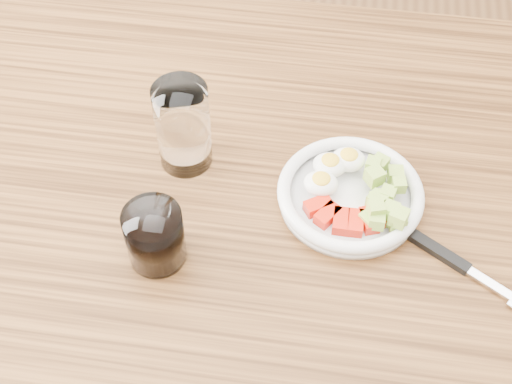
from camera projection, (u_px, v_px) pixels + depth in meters
dining_table at (262, 256)px, 1.00m from camera, size 1.50×0.90×0.77m
bowl at (351, 193)px, 0.92m from camera, size 0.19×0.19×0.05m
fork at (452, 260)px, 0.87m from camera, size 0.20×0.13×0.01m
water_glass at (183, 126)px, 0.93m from camera, size 0.07×0.07×0.13m
coffee_glass at (155, 236)px, 0.85m from camera, size 0.07×0.07×0.08m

